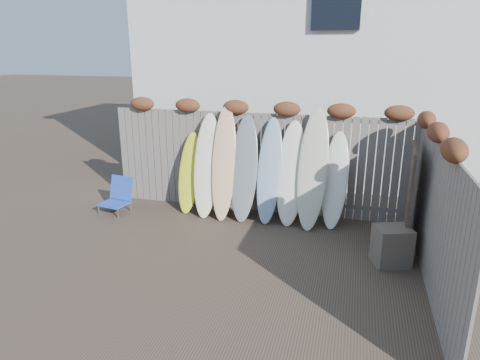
% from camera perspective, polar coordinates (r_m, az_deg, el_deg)
% --- Properties ---
extents(ground, '(80.00, 80.00, 0.00)m').
position_cam_1_polar(ground, '(6.76, -2.72, -11.07)').
color(ground, '#493A2D').
extents(back_fence, '(6.05, 0.28, 2.24)m').
position_cam_1_polar(back_fence, '(8.49, 2.51, 3.46)').
color(back_fence, slate).
rests_on(back_fence, ground).
extents(right_fence, '(0.28, 4.40, 2.24)m').
position_cam_1_polar(right_fence, '(6.36, 24.59, -3.31)').
color(right_fence, slate).
rests_on(right_fence, ground).
extents(house, '(8.50, 5.50, 6.33)m').
position_cam_1_polar(house, '(12.23, 9.22, 17.01)').
color(house, silver).
rests_on(house, ground).
extents(beach_chair, '(0.60, 0.63, 0.70)m').
position_cam_1_polar(beach_chair, '(9.04, -15.96, -2.03)').
color(beach_chair, blue).
rests_on(beach_chair, ground).
extents(wooden_crate, '(0.63, 0.58, 0.60)m').
position_cam_1_polar(wooden_crate, '(7.01, 19.58, -8.28)').
color(wooden_crate, '#50413C').
rests_on(wooden_crate, ground).
extents(lattice_panel, '(0.14, 1.15, 1.73)m').
position_cam_1_polar(lattice_panel, '(7.41, 21.54, -2.42)').
color(lattice_panel, '#33261F').
rests_on(lattice_panel, ground).
extents(surfboard_0, '(0.50, 0.61, 1.59)m').
position_cam_1_polar(surfboard_0, '(8.66, -6.77, 0.95)').
color(surfboard_0, yellow).
rests_on(surfboard_0, ground).
extents(surfboard_1, '(0.55, 0.73, 1.99)m').
position_cam_1_polar(surfboard_1, '(8.40, -4.47, 1.94)').
color(surfboard_1, '#F4EBC9').
rests_on(surfboard_1, ground).
extents(surfboard_2, '(0.54, 0.80, 2.15)m').
position_cam_1_polar(surfboard_2, '(8.25, -2.17, 2.28)').
color(surfboard_2, '#DFAC70').
rests_on(surfboard_2, ground).
extents(surfboard_3, '(0.55, 0.73, 1.98)m').
position_cam_1_polar(surfboard_3, '(8.18, 0.57, 1.54)').
color(surfboard_3, slate).
rests_on(surfboard_3, ground).
extents(surfboard_4, '(0.48, 0.71, 1.96)m').
position_cam_1_polar(surfboard_4, '(8.09, 3.94, 1.23)').
color(surfboard_4, '#89A7C5').
rests_on(surfboard_4, ground).
extents(surfboard_5, '(0.54, 0.69, 1.92)m').
position_cam_1_polar(surfboard_5, '(8.04, 6.82, 0.89)').
color(surfboard_5, white).
rests_on(surfboard_5, ground).
extents(surfboard_6, '(0.58, 0.80, 2.18)m').
position_cam_1_polar(surfboard_6, '(7.90, 9.69, 1.46)').
color(surfboard_6, beige).
rests_on(surfboard_6, ground).
extents(surfboard_7, '(0.50, 0.66, 1.75)m').
position_cam_1_polar(surfboard_7, '(8.04, 12.57, -0.04)').
color(surfboard_7, white).
rests_on(surfboard_7, ground).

